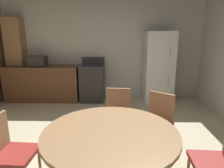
{
  "coord_description": "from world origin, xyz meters",
  "views": [
    {
      "loc": [
        0.37,
        -2.31,
        1.67
      ],
      "look_at": [
        0.29,
        1.07,
        0.82
      ],
      "focal_mm": 31.31,
      "sensor_mm": 36.0,
      "label": 1
    }
  ],
  "objects_px": {
    "chair_east": "(221,160)",
    "chair_west": "(8,150)",
    "oven_range": "(92,83)",
    "refrigerator": "(158,68)",
    "chair_northeast": "(157,119)",
    "microwave": "(37,61)",
    "dining_table": "(110,145)",
    "chair_north": "(117,113)"
  },
  "relations": [
    {
      "from": "refrigerator",
      "to": "microwave",
      "type": "relative_size",
      "value": 4.0
    },
    {
      "from": "oven_range",
      "to": "refrigerator",
      "type": "distance_m",
      "value": 1.72
    },
    {
      "from": "refrigerator",
      "to": "microwave",
      "type": "height_order",
      "value": "refrigerator"
    },
    {
      "from": "dining_table",
      "to": "chair_west",
      "type": "height_order",
      "value": "chair_west"
    },
    {
      "from": "microwave",
      "to": "chair_northeast",
      "type": "relative_size",
      "value": 0.51
    },
    {
      "from": "dining_table",
      "to": "chair_north",
      "type": "distance_m",
      "value": 1.08
    },
    {
      "from": "dining_table",
      "to": "chair_north",
      "type": "bearing_deg",
      "value": 85.89
    },
    {
      "from": "refrigerator",
      "to": "chair_northeast",
      "type": "distance_m",
      "value": 2.35
    },
    {
      "from": "chair_east",
      "to": "microwave",
      "type": "bearing_deg",
      "value": -43.42
    },
    {
      "from": "chair_north",
      "to": "chair_west",
      "type": "relative_size",
      "value": 1.0
    },
    {
      "from": "microwave",
      "to": "chair_north",
      "type": "bearing_deg",
      "value": -46.05
    },
    {
      "from": "microwave",
      "to": "dining_table",
      "type": "bearing_deg",
      "value": -58.38
    },
    {
      "from": "chair_west",
      "to": "refrigerator",
      "type": "bearing_deg",
      "value": 57.48
    },
    {
      "from": "chair_north",
      "to": "chair_northeast",
      "type": "xyz_separation_m",
      "value": [
        0.57,
        -0.21,
        0.0
      ]
    },
    {
      "from": "chair_north",
      "to": "chair_northeast",
      "type": "relative_size",
      "value": 1.0
    },
    {
      "from": "chair_west",
      "to": "chair_northeast",
      "type": "bearing_deg",
      "value": 27.91
    },
    {
      "from": "dining_table",
      "to": "chair_east",
      "type": "distance_m",
      "value": 1.08
    },
    {
      "from": "chair_northeast",
      "to": "refrigerator",
      "type": "bearing_deg",
      "value": -154.57
    },
    {
      "from": "dining_table",
      "to": "chair_west",
      "type": "relative_size",
      "value": 1.53
    },
    {
      "from": "refrigerator",
      "to": "chair_west",
      "type": "xyz_separation_m",
      "value": [
        -2.18,
        -3.07,
        -0.38
      ]
    },
    {
      "from": "chair_east",
      "to": "chair_west",
      "type": "distance_m",
      "value": 2.14
    },
    {
      "from": "chair_east",
      "to": "dining_table",
      "type": "bearing_deg",
      "value": -0.0
    },
    {
      "from": "microwave",
      "to": "chair_east",
      "type": "distance_m",
      "value": 4.47
    },
    {
      "from": "oven_range",
      "to": "chair_northeast",
      "type": "height_order",
      "value": "oven_range"
    },
    {
      "from": "chair_west",
      "to": "chair_northeast",
      "type": "xyz_separation_m",
      "value": [
        1.72,
        0.8,
        0.0
      ]
    },
    {
      "from": "chair_east",
      "to": "chair_west",
      "type": "xyz_separation_m",
      "value": [
        -2.14,
        0.12,
        0.0
      ]
    },
    {
      "from": "oven_range",
      "to": "chair_east",
      "type": "bearing_deg",
      "value": -63.34
    },
    {
      "from": "microwave",
      "to": "chair_northeast",
      "type": "xyz_separation_m",
      "value": [
        2.6,
        -2.32,
        -0.53
      ]
    },
    {
      "from": "oven_range",
      "to": "dining_table",
      "type": "height_order",
      "value": "oven_range"
    },
    {
      "from": "refrigerator",
      "to": "chair_north",
      "type": "bearing_deg",
      "value": -116.7
    },
    {
      "from": "chair_east",
      "to": "chair_west",
      "type": "height_order",
      "value": "same"
    },
    {
      "from": "oven_range",
      "to": "chair_north",
      "type": "relative_size",
      "value": 1.26
    },
    {
      "from": "oven_range",
      "to": "chair_northeast",
      "type": "bearing_deg",
      "value": -62.58
    },
    {
      "from": "oven_range",
      "to": "microwave",
      "type": "height_order",
      "value": "microwave"
    },
    {
      "from": "refrigerator",
      "to": "chair_north",
      "type": "xyz_separation_m",
      "value": [
        -1.03,
        -2.06,
        -0.38
      ]
    },
    {
      "from": "oven_range",
      "to": "refrigerator",
      "type": "xyz_separation_m",
      "value": [
        1.67,
        -0.05,
        0.41
      ]
    },
    {
      "from": "microwave",
      "to": "chair_west",
      "type": "bearing_deg",
      "value": -74.16
    },
    {
      "from": "microwave",
      "to": "chair_east",
      "type": "bearing_deg",
      "value": -47.0
    },
    {
      "from": "oven_range",
      "to": "refrigerator",
      "type": "height_order",
      "value": "refrigerator"
    },
    {
      "from": "oven_range",
      "to": "refrigerator",
      "type": "bearing_deg",
      "value": -1.84
    },
    {
      "from": "refrigerator",
      "to": "chair_east",
      "type": "height_order",
      "value": "refrigerator"
    },
    {
      "from": "oven_range",
      "to": "microwave",
      "type": "xyz_separation_m",
      "value": [
        -1.39,
        -0.0,
        0.56
      ]
    }
  ]
}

